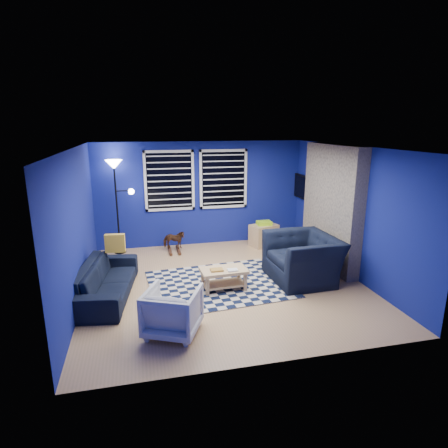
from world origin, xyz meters
name	(u,v)px	position (x,y,z in m)	size (l,w,h in m)	color
floor	(224,283)	(0.00, 0.00, 0.00)	(5.00, 5.00, 0.00)	tan
ceiling	(225,147)	(0.00, 0.00, 2.50)	(5.00, 5.00, 0.00)	white
wall_back	(201,194)	(0.00, 2.50, 1.25)	(5.00, 5.00, 0.00)	navy
wall_left	(77,227)	(-2.50, 0.00, 1.25)	(5.00, 5.00, 0.00)	navy
wall_right	(350,211)	(2.50, 0.00, 1.25)	(5.00, 5.00, 0.00)	navy
fireplace	(331,209)	(2.36, 0.50, 1.20)	(0.65, 2.00, 2.50)	gray
window_left	(169,181)	(-0.75, 2.46, 1.60)	(1.17, 0.06, 1.42)	black
window_right	(223,179)	(0.55, 2.46, 1.60)	(1.17, 0.06, 1.42)	black
tv	(304,187)	(2.45, 2.00, 1.40)	(0.07, 1.00, 0.58)	black
rug	(219,284)	(-0.11, -0.03, 0.01)	(2.50, 2.00, 0.02)	black
sofa	(106,280)	(-2.10, -0.07, 0.29)	(0.79, 2.02, 0.59)	black
armchair_big	(303,258)	(1.48, -0.16, 0.43)	(1.16, 1.33, 0.86)	black
armchair_bent	(173,311)	(-1.10, -1.51, 0.34)	(0.72, 0.74, 0.68)	gray
rocking_horse	(174,240)	(-0.74, 2.02, 0.29)	(0.52, 0.24, 0.44)	#472917
coffee_table	(224,275)	(-0.08, -0.26, 0.28)	(0.84, 0.51, 0.41)	tan
cabinet	(264,235)	(1.45, 1.98, 0.27)	(0.73, 0.60, 0.62)	tan
floor_lamp	(116,177)	(-1.94, 2.25, 1.75)	(0.58, 0.36, 2.13)	black
throw_pillow	(115,243)	(-1.95, 0.54, 0.76)	(0.36, 0.11, 0.34)	gold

